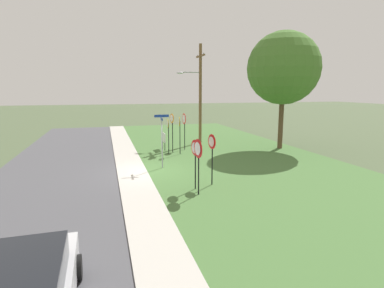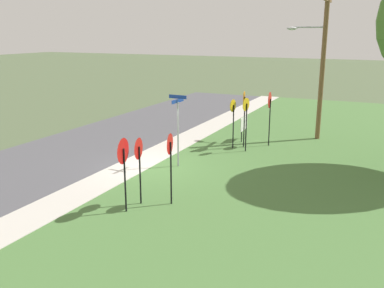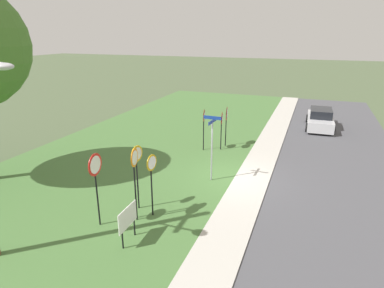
{
  "view_description": "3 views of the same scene",
  "coord_description": "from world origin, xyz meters",
  "px_view_note": "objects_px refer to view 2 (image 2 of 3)",
  "views": [
    {
      "loc": [
        16.64,
        -2.09,
        4.48
      ],
      "look_at": [
        -1.67,
        3.01,
        1.14
      ],
      "focal_mm": 29.28,
      "sensor_mm": 36.0,
      "label": 1
    },
    {
      "loc": [
        15.04,
        8.91,
        5.6
      ],
      "look_at": [
        -0.19,
        1.79,
        1.19
      ],
      "focal_mm": 40.3,
      "sensor_mm": 36.0,
      "label": 2
    },
    {
      "loc": [
        -13.86,
        -3.07,
        6.48
      ],
      "look_at": [
        0.27,
        2.23,
        1.37
      ],
      "focal_mm": 30.57,
      "sensor_mm": 36.0,
      "label": 3
    }
  ],
  "objects_px": {
    "stop_sign_far_center": "(233,114)",
    "notice_board": "(244,125)",
    "stop_sign_near_left": "(246,114)",
    "stop_sign_near_right": "(244,107)",
    "stop_sign_far_left": "(270,107)",
    "yield_sign_near_left": "(170,152)",
    "utility_pole": "(321,56)",
    "yield_sign_near_right": "(123,157)",
    "yield_sign_far_left": "(139,155)",
    "street_name_post": "(178,125)"
  },
  "relations": [
    {
      "from": "stop_sign_near_left",
      "to": "stop_sign_far_left",
      "type": "relative_size",
      "value": 0.95
    },
    {
      "from": "stop_sign_far_left",
      "to": "notice_board",
      "type": "xyz_separation_m",
      "value": [
        -0.51,
        -1.46,
        -1.14
      ]
    },
    {
      "from": "yield_sign_near_right",
      "to": "utility_pole",
      "type": "distance_m",
      "value": 13.29
    },
    {
      "from": "stop_sign_far_center",
      "to": "notice_board",
      "type": "height_order",
      "value": "stop_sign_far_center"
    },
    {
      "from": "yield_sign_near_left",
      "to": "yield_sign_near_right",
      "type": "relative_size",
      "value": 1.0
    },
    {
      "from": "stop_sign_near_left",
      "to": "yield_sign_far_left",
      "type": "bearing_deg",
      "value": 1.3
    },
    {
      "from": "yield_sign_far_left",
      "to": "stop_sign_far_left",
      "type": "bearing_deg",
      "value": 158.81
    },
    {
      "from": "stop_sign_near_right",
      "to": "stop_sign_far_center",
      "type": "relative_size",
      "value": 1.14
    },
    {
      "from": "stop_sign_near_right",
      "to": "street_name_post",
      "type": "distance_m",
      "value": 4.47
    },
    {
      "from": "stop_sign_near_right",
      "to": "yield_sign_near_left",
      "type": "xyz_separation_m",
      "value": [
        8.03,
        0.16,
        -0.19
      ]
    },
    {
      "from": "stop_sign_far_center",
      "to": "stop_sign_far_left",
      "type": "bearing_deg",
      "value": 136.68
    },
    {
      "from": "yield_sign_far_left",
      "to": "notice_board",
      "type": "distance_m",
      "value": 9.73
    },
    {
      "from": "yield_sign_near_left",
      "to": "yield_sign_far_left",
      "type": "xyz_separation_m",
      "value": [
        0.41,
        -0.93,
        -0.12
      ]
    },
    {
      "from": "yield_sign_near_right",
      "to": "utility_pole",
      "type": "xyz_separation_m",
      "value": [
        -12.48,
        3.79,
        2.55
      ]
    },
    {
      "from": "stop_sign_far_left",
      "to": "yield_sign_near_left",
      "type": "height_order",
      "value": "stop_sign_far_left"
    },
    {
      "from": "stop_sign_near_left",
      "to": "stop_sign_near_right",
      "type": "height_order",
      "value": "stop_sign_near_right"
    },
    {
      "from": "stop_sign_near_left",
      "to": "yield_sign_far_left",
      "type": "relative_size",
      "value": 1.14
    },
    {
      "from": "yield_sign_near_right",
      "to": "notice_board",
      "type": "relative_size",
      "value": 1.92
    },
    {
      "from": "street_name_post",
      "to": "notice_board",
      "type": "xyz_separation_m",
      "value": [
        -5.47,
        1.09,
        -0.97
      ]
    },
    {
      "from": "stop_sign_far_center",
      "to": "street_name_post",
      "type": "height_order",
      "value": "street_name_post"
    },
    {
      "from": "yield_sign_near_left",
      "to": "street_name_post",
      "type": "distance_m",
      "value": 4.15
    },
    {
      "from": "yield_sign_far_left",
      "to": "yield_sign_near_left",
      "type": "bearing_deg",
      "value": 103.61
    },
    {
      "from": "stop_sign_far_center",
      "to": "utility_pole",
      "type": "bearing_deg",
      "value": 144.81
    },
    {
      "from": "utility_pole",
      "to": "notice_board",
      "type": "xyz_separation_m",
      "value": [
        2.03,
        -3.32,
        -3.51
      ]
    },
    {
      "from": "stop_sign_far_center",
      "to": "yield_sign_near_right",
      "type": "xyz_separation_m",
      "value": [
        8.7,
        -0.47,
        0.08
      ]
    },
    {
      "from": "yield_sign_near_left",
      "to": "yield_sign_far_left",
      "type": "distance_m",
      "value": 1.03
    },
    {
      "from": "stop_sign_far_left",
      "to": "utility_pole",
      "type": "xyz_separation_m",
      "value": [
        -2.53,
        1.86,
        2.37
      ]
    },
    {
      "from": "stop_sign_near_left",
      "to": "notice_board",
      "type": "relative_size",
      "value": 2.05
    },
    {
      "from": "stop_sign_far_left",
      "to": "yield_sign_far_left",
      "type": "xyz_separation_m",
      "value": [
        9.18,
        -1.84,
        -0.31
      ]
    },
    {
      "from": "notice_board",
      "to": "stop_sign_far_left",
      "type": "bearing_deg",
      "value": 69.2
    },
    {
      "from": "yield_sign_near_left",
      "to": "street_name_post",
      "type": "xyz_separation_m",
      "value": [
        -3.82,
        -1.64,
        0.02
      ]
    },
    {
      "from": "yield_sign_near_right",
      "to": "utility_pole",
      "type": "relative_size",
      "value": 0.3
    },
    {
      "from": "yield_sign_near_right",
      "to": "yield_sign_far_left",
      "type": "relative_size",
      "value": 1.07
    },
    {
      "from": "yield_sign_near_right",
      "to": "street_name_post",
      "type": "distance_m",
      "value": 5.02
    },
    {
      "from": "street_name_post",
      "to": "utility_pole",
      "type": "xyz_separation_m",
      "value": [
        -7.49,
        4.41,
        2.54
      ]
    },
    {
      "from": "stop_sign_far_left",
      "to": "utility_pole",
      "type": "distance_m",
      "value": 3.94
    },
    {
      "from": "yield_sign_near_right",
      "to": "street_name_post",
      "type": "height_order",
      "value": "street_name_post"
    },
    {
      "from": "stop_sign_far_left",
      "to": "yield_sign_near_right",
      "type": "relative_size",
      "value": 1.12
    },
    {
      "from": "yield_sign_near_left",
      "to": "utility_pole",
      "type": "bearing_deg",
      "value": 155.24
    },
    {
      "from": "yield_sign_near_left",
      "to": "yield_sign_far_left",
      "type": "height_order",
      "value": "yield_sign_near_left"
    },
    {
      "from": "stop_sign_far_left",
      "to": "yield_sign_near_left",
      "type": "distance_m",
      "value": 8.83
    },
    {
      "from": "yield_sign_near_right",
      "to": "street_name_post",
      "type": "xyz_separation_m",
      "value": [
        -4.98,
        -0.62,
        0.01
      ]
    },
    {
      "from": "street_name_post",
      "to": "notice_board",
      "type": "height_order",
      "value": "street_name_post"
    },
    {
      "from": "yield_sign_near_left",
      "to": "utility_pole",
      "type": "distance_m",
      "value": 11.92
    },
    {
      "from": "yield_sign_far_left",
      "to": "stop_sign_far_center",
      "type": "bearing_deg",
      "value": 167.35
    },
    {
      "from": "stop_sign_near_right",
      "to": "stop_sign_far_left",
      "type": "bearing_deg",
      "value": 114.28
    },
    {
      "from": "street_name_post",
      "to": "utility_pole",
      "type": "relative_size",
      "value": 0.38
    },
    {
      "from": "stop_sign_near_left",
      "to": "yield_sign_near_left",
      "type": "height_order",
      "value": "stop_sign_near_left"
    },
    {
      "from": "stop_sign_near_right",
      "to": "yield_sign_near_left",
      "type": "relative_size",
      "value": 1.15
    },
    {
      "from": "stop_sign_near_left",
      "to": "utility_pole",
      "type": "xyz_separation_m",
      "value": [
        -4.05,
        2.58,
        2.52
      ]
    }
  ]
}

